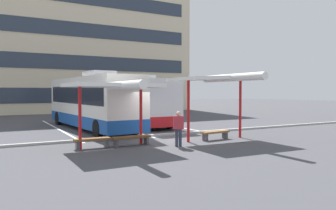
# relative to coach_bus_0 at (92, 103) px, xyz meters

# --- Properties ---
(ground_plane) EXTENTS (160.00, 160.00, 0.00)m
(ground_plane) POSITION_rel_coach_bus_0_xyz_m (1.87, -6.54, -1.78)
(ground_plane) COLOR #47474C
(terminal_building) EXTENTS (33.91, 12.47, 22.13)m
(terminal_building) POSITION_rel_coach_bus_0_xyz_m (1.90, 23.25, 7.92)
(terminal_building) COLOR beige
(terminal_building) RESTS_ON ground
(coach_bus_0) EXTENTS (3.33, 11.73, 3.81)m
(coach_bus_0) POSITION_rel_coach_bus_0_xyz_m (0.00, 0.00, 0.00)
(coach_bus_0) COLOR silver
(coach_bus_0) RESTS_ON ground
(coach_bus_1) EXTENTS (2.68, 10.84, 3.72)m
(coach_bus_1) POSITION_rel_coach_bus_0_xyz_m (3.69, 1.64, -0.04)
(coach_bus_1) COLOR silver
(coach_bus_1) RESTS_ON ground
(lane_stripe_0) EXTENTS (0.16, 14.00, 0.01)m
(lane_stripe_0) POSITION_rel_coach_bus_0_xyz_m (-2.00, 1.18, -1.78)
(lane_stripe_0) COLOR white
(lane_stripe_0) RESTS_ON ground
(lane_stripe_1) EXTENTS (0.16, 14.00, 0.01)m
(lane_stripe_1) POSITION_rel_coach_bus_0_xyz_m (1.87, 1.18, -1.78)
(lane_stripe_1) COLOR white
(lane_stripe_1) RESTS_ON ground
(lane_stripe_2) EXTENTS (0.16, 14.00, 0.01)m
(lane_stripe_2) POSITION_rel_coach_bus_0_xyz_m (5.73, 1.18, -1.78)
(lane_stripe_2) COLOR white
(lane_stripe_2) RESTS_ON ground
(waiting_shelter_0) EXTENTS (3.88, 5.13, 2.95)m
(waiting_shelter_0) POSITION_rel_coach_bus_0_xyz_m (-1.17, -7.80, 0.95)
(waiting_shelter_0) COLOR red
(waiting_shelter_0) RESTS_ON ground
(bench_0) EXTENTS (1.59, 0.45, 0.45)m
(bench_0) POSITION_rel_coach_bus_0_xyz_m (-2.07, -7.45, -1.45)
(bench_0) COLOR brown
(bench_0) RESTS_ON ground
(bench_1) EXTENTS (1.84, 0.47, 0.45)m
(bench_1) POSITION_rel_coach_bus_0_xyz_m (-0.27, -7.66, -1.44)
(bench_1) COLOR brown
(bench_1) RESTS_ON ground
(waiting_shelter_1) EXTENTS (4.37, 4.87, 3.40)m
(waiting_shelter_1) POSITION_rel_coach_bus_0_xyz_m (4.31, -8.29, 1.36)
(waiting_shelter_1) COLOR red
(waiting_shelter_1) RESTS_ON ground
(bench_2) EXTENTS (1.75, 0.60, 0.45)m
(bench_2) POSITION_rel_coach_bus_0_xyz_m (4.31, -8.01, -1.45)
(bench_2) COLOR brown
(bench_2) RESTS_ON ground
(platform_kerb) EXTENTS (44.00, 0.24, 0.12)m
(platform_kerb) POSITION_rel_coach_bus_0_xyz_m (1.87, -5.33, -1.72)
(platform_kerb) COLOR #ADADA8
(platform_kerb) RESTS_ON ground
(waiting_passenger_0) EXTENTS (0.52, 0.40, 1.62)m
(waiting_passenger_0) POSITION_rel_coach_bus_0_xyz_m (1.51, -8.93, -0.85)
(waiting_passenger_0) COLOR #33384C
(waiting_passenger_0) RESTS_ON ground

